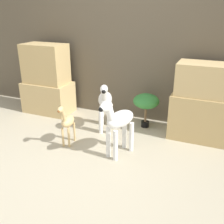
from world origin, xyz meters
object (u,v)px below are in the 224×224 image
object	(u,v)px
giraffe_figurine	(67,121)
zebra_left	(105,101)
potted_palm_front	(146,102)
zebra_right	(118,122)

from	to	relation	value
giraffe_figurine	zebra_left	bearing A→B (deg)	65.72
zebra_left	potted_palm_front	world-z (taller)	zebra_left
zebra_left	potted_palm_front	size ratio (longest dim) A/B	1.44
giraffe_figurine	potted_palm_front	world-z (taller)	giraffe_figurine
zebra_right	potted_palm_front	size ratio (longest dim) A/B	1.44
zebra_left	giraffe_figurine	distance (m)	0.65
zebra_right	zebra_left	world-z (taller)	same
zebra_right	giraffe_figurine	bearing A→B (deg)	-178.82
potted_palm_front	giraffe_figurine	bearing A→B (deg)	-130.15
zebra_right	zebra_left	bearing A→B (deg)	127.04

